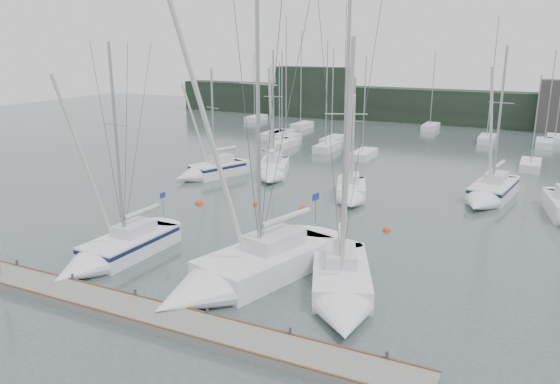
{
  "coord_description": "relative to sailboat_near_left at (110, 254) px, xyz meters",
  "views": [
    {
      "loc": [
        14.35,
        -21.98,
        11.85
      ],
      "look_at": [
        1.1,
        5.0,
        3.55
      ],
      "focal_mm": 35.0,
      "sensor_mm": 36.0,
      "label": 1
    }
  ],
  "objects": [
    {
      "name": "sailboat_mid_a",
      "position": [
        -6.11,
        18.85,
        0.04
      ],
      "size": [
        4.76,
        7.27,
        10.39
      ],
      "rotation": [
        0.0,
        0.0,
        -0.37
      ],
      "color": "silver",
      "rests_on": "ground"
    },
    {
      "name": "sailboat_mid_b",
      "position": [
        -0.82,
        21.44,
        0.01
      ],
      "size": [
        4.94,
        7.88,
        11.95
      ],
      "rotation": [
        0.0,
        0.0,
        0.36
      ],
      "color": "silver",
      "rests_on": "ground"
    },
    {
      "name": "ground",
      "position": [
        6.49,
        0.89,
        -0.54
      ],
      "size": [
        160.0,
        160.0,
        0.0
      ],
      "primitive_type": "plane",
      "color": "#42504C",
      "rests_on": "ground"
    },
    {
      "name": "far_treeline",
      "position": [
        6.49,
        62.89,
        1.96
      ],
      "size": [
        90.0,
        4.0,
        5.0
      ],
      "primitive_type": "cube",
      "color": "black",
      "rests_on": "ground"
    },
    {
      "name": "far_building_left",
      "position": [
        -13.51,
        60.89,
        3.46
      ],
      "size": [
        12.0,
        3.0,
        8.0
      ],
      "primitive_type": "cube",
      "color": "black",
      "rests_on": "ground"
    },
    {
      "name": "sailboat_near_center",
      "position": [
        7.75,
        0.3,
        0.08
      ],
      "size": [
        6.44,
        11.54,
        16.91
      ],
      "rotation": [
        0.0,
        0.0,
        -0.28
      ],
      "color": "silver",
      "rests_on": "ground"
    },
    {
      "name": "buoy_d",
      "position": [
        5.65,
        13.81,
        -0.54
      ],
      "size": [
        0.69,
        0.69,
        0.69
      ],
      "primitive_type": "sphere",
      "color": "red",
      "rests_on": "ground"
    },
    {
      "name": "buoy_b",
      "position": [
        12.32,
        11.96,
        -0.54
      ],
      "size": [
        0.54,
        0.54,
        0.54
      ],
      "primitive_type": "sphere",
      "color": "red",
      "rests_on": "ground"
    },
    {
      "name": "sailboat_near_right",
      "position": [
        13.15,
        1.15,
        -0.02
      ],
      "size": [
        5.93,
        9.47,
        14.69
      ],
      "rotation": [
        0.0,
        0.0,
        0.38
      ],
      "color": "silver",
      "rests_on": "ground"
    },
    {
      "name": "mast_forest",
      "position": [
        13.59,
        41.9,
        -0.07
      ],
      "size": [
        57.88,
        27.28,
        14.89
      ],
      "color": "silver",
      "rests_on": "ground"
    },
    {
      "name": "sailboat_near_left",
      "position": [
        0.0,
        0.0,
        0.0
      ],
      "size": [
        2.91,
        8.74,
        12.77
      ],
      "rotation": [
        0.0,
        0.0,
        -0.03
      ],
      "color": "silver",
      "rests_on": "ground"
    },
    {
      "name": "dock",
      "position": [
        6.49,
        -4.11,
        -0.34
      ],
      "size": [
        24.0,
        2.0,
        0.4
      ],
      "primitive_type": "cube",
      "color": "slate",
      "rests_on": "ground"
    },
    {
      "name": "sailboat_mid_c",
      "position": [
        7.94,
        17.6,
        -0.02
      ],
      "size": [
        4.13,
        6.89,
        10.02
      ],
      "rotation": [
        0.0,
        0.0,
        0.32
      ],
      "color": "silver",
      "rests_on": "ground"
    },
    {
      "name": "sailboat_mid_d",
      "position": [
        17.45,
        21.91,
        0.06
      ],
      "size": [
        3.79,
        8.82,
        12.47
      ],
      "rotation": [
        0.0,
        0.0,
        -0.14
      ],
      "color": "silver",
      "rests_on": "ground"
    },
    {
      "name": "buoy_a",
      "position": [
        1.89,
        13.43,
        -0.54
      ],
      "size": [
        0.52,
        0.52,
        0.52
      ],
      "primitive_type": "sphere",
      "color": "red",
      "rests_on": "ground"
    },
    {
      "name": "buoy_c",
      "position": [
        -2.08,
        11.68,
        -0.54
      ],
      "size": [
        0.61,
        0.61,
        0.61
      ],
      "primitive_type": "sphere",
      "color": "red",
      "rests_on": "ground"
    },
    {
      "name": "seagull",
      "position": [
        9.31,
        1.5,
        6.31
      ],
      "size": [
        1.0,
        0.46,
        0.2
      ],
      "rotation": [
        0.0,
        0.0,
        -0.16
      ],
      "color": "white",
      "rests_on": "ground"
    }
  ]
}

